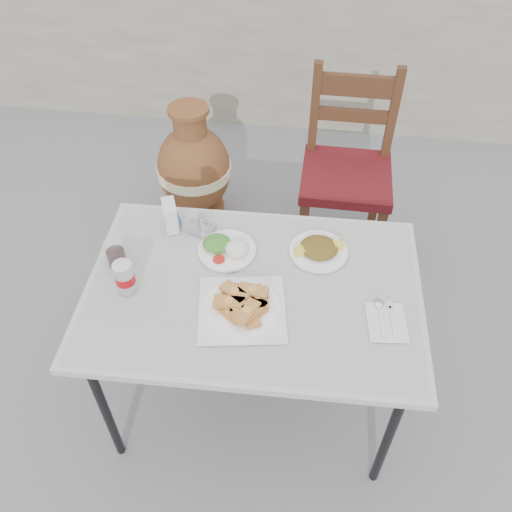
# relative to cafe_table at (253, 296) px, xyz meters

# --- Properties ---
(ground) EXTENTS (80.00, 80.00, 0.00)m
(ground) POSITION_rel_cafe_table_xyz_m (0.10, -0.10, -0.71)
(ground) COLOR slate
(ground) RESTS_ON ground
(cafe_table) EXTENTS (1.28, 0.89, 0.76)m
(cafe_table) POSITION_rel_cafe_table_xyz_m (0.00, 0.00, 0.00)
(cafe_table) COLOR black
(cafe_table) RESTS_ON ground
(pide_plate) EXTENTS (0.36, 0.36, 0.06)m
(pide_plate) POSITION_rel_cafe_table_xyz_m (-0.02, -0.11, 0.08)
(pide_plate) COLOR silver
(pide_plate) RESTS_ON cafe_table
(salad_rice_plate) EXTENTS (0.23, 0.23, 0.06)m
(salad_rice_plate) POSITION_rel_cafe_table_xyz_m (-0.13, 0.17, 0.07)
(salad_rice_plate) COLOR white
(salad_rice_plate) RESTS_ON cafe_table
(salad_chopped_plate) EXTENTS (0.23, 0.23, 0.05)m
(salad_chopped_plate) POSITION_rel_cafe_table_xyz_m (0.23, 0.21, 0.07)
(salad_chopped_plate) COLOR white
(salad_chopped_plate) RESTS_ON cafe_table
(soda_can) EXTENTS (0.07, 0.07, 0.13)m
(soda_can) POSITION_rel_cafe_table_xyz_m (-0.46, -0.07, 0.12)
(soda_can) COLOR silver
(soda_can) RESTS_ON cafe_table
(cola_glass) EXTENTS (0.08, 0.08, 0.11)m
(cola_glass) POSITION_rel_cafe_table_xyz_m (-0.54, 0.05, 0.10)
(cola_glass) COLOR white
(cola_glass) RESTS_ON cafe_table
(napkin_holder) EXTENTS (0.09, 0.11, 0.12)m
(napkin_holder) POSITION_rel_cafe_table_xyz_m (-0.38, 0.28, 0.12)
(napkin_holder) COLOR silver
(napkin_holder) RESTS_ON cafe_table
(condiment_caddy) EXTENTS (0.12, 0.11, 0.07)m
(condiment_caddy) POSITION_rel_cafe_table_xyz_m (-0.25, 0.28, 0.08)
(condiment_caddy) COLOR silver
(condiment_caddy) RESTS_ON cafe_table
(cutlery_napkin) EXTENTS (0.15, 0.19, 0.01)m
(cutlery_napkin) POSITION_rel_cafe_table_xyz_m (0.48, -0.09, 0.06)
(cutlery_napkin) COLOR silver
(cutlery_napkin) RESTS_ON cafe_table
(chair) EXTENTS (0.47, 0.47, 1.06)m
(chair) POSITION_rel_cafe_table_xyz_m (0.35, 1.07, -0.16)
(chair) COLOR #371D0F
(chair) RESTS_ON ground
(terracotta_urn) EXTENTS (0.44, 0.44, 0.76)m
(terracotta_urn) POSITION_rel_cafe_table_xyz_m (-0.52, 1.20, -0.35)
(terracotta_urn) COLOR brown
(terracotta_urn) RESTS_ON ground
(back_wall) EXTENTS (6.00, 0.25, 1.20)m
(back_wall) POSITION_rel_cafe_table_xyz_m (0.10, 2.40, -0.11)
(back_wall) COLOR #A49E88
(back_wall) RESTS_ON ground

